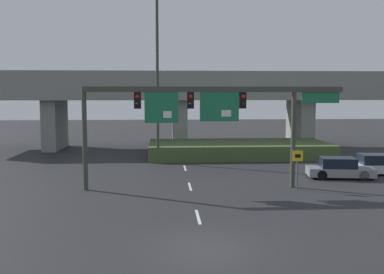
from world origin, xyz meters
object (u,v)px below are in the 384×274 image
signal_gantry (205,107)px  parked_sedan_near_right (339,169)px  speed_limit_sign (297,164)px  parked_sedan_mid_right (379,165)px  highway_light_pole_near (157,74)px

signal_gantry → parked_sedan_near_right: 10.47m
signal_gantry → parked_sedan_near_right: (9.18, 2.77, -4.18)m
signal_gantry → speed_limit_sign: 6.28m
speed_limit_sign → parked_sedan_near_right: size_ratio=0.53×
parked_sedan_near_right → parked_sedan_mid_right: parked_sedan_mid_right is taller
signal_gantry → parked_sedan_mid_right: 13.77m
signal_gantry → parked_sedan_mid_right: (12.50, 3.99, -4.17)m
speed_limit_sign → parked_sedan_mid_right: size_ratio=0.50×
signal_gantry → speed_limit_sign: (5.31, -0.70, -3.28)m
highway_light_pole_near → parked_sedan_mid_right: bearing=-21.7°
signal_gantry → speed_limit_sign: size_ratio=6.45×
parked_sedan_mid_right → highway_light_pole_near: bearing=164.6°
signal_gantry → parked_sedan_near_right: bearing=16.8°
highway_light_pole_near → parked_sedan_mid_right: size_ratio=2.90×
speed_limit_sign → parked_sedan_near_right: (3.87, 3.48, -0.90)m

